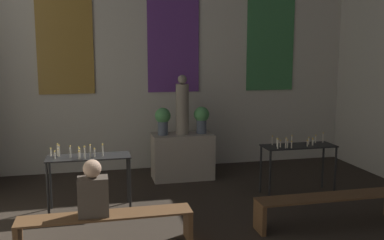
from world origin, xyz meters
The scene contains 10 objects.
wall_back centered at (0.00, 11.21, 2.50)m, with size 7.75×0.16×4.94m.
altar centered at (0.00, 10.27, 0.43)m, with size 1.14×0.58×0.86m.
statue centered at (0.00, 10.27, 1.37)m, with size 0.24×0.24×1.11m.
flower_vase_left centered at (-0.37, 10.27, 1.16)m, with size 0.29×0.29×0.51m.
flower_vase_right centered at (0.37, 10.27, 1.16)m, with size 0.29×0.29×0.51m.
candle_rack_left centered at (-1.72, 8.94, 0.73)m, with size 1.23×0.45×1.04m.
candle_rack_right centered at (1.71, 8.93, 0.72)m, with size 1.23×0.45×1.02m.
pew_back_left centered at (-1.51, 7.59, 0.32)m, with size 2.10×0.36×0.42m.
pew_back_right centered at (1.51, 7.59, 0.32)m, with size 2.10×0.36×0.42m.
person_seated centered at (-1.66, 7.59, 0.73)m, with size 0.36×0.24×0.69m.
Camera 1 is at (-1.61, 2.52, 2.35)m, focal length 40.00 mm.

